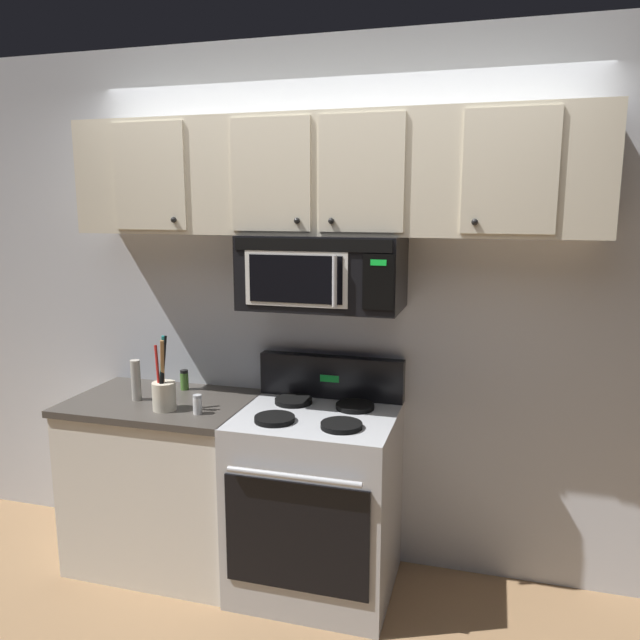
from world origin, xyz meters
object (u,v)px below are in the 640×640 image
at_px(stove_range, 316,498).
at_px(spice_jar, 184,380).
at_px(utensil_crock_cream, 164,392).
at_px(pepper_mill, 136,380).
at_px(over_range_microwave, 323,272).
at_px(salt_shaker, 197,405).

bearing_deg(stove_range, spice_jar, 166.32).
relative_size(utensil_crock_cream, pepper_mill, 1.80).
bearing_deg(over_range_microwave, salt_shaker, -154.41).
distance_m(stove_range, over_range_microwave, 1.11).
height_order(stove_range, pepper_mill, stove_range).
xyz_separation_m(stove_range, utensil_crock_cream, (-0.74, -0.14, 0.52)).
relative_size(salt_shaker, spice_jar, 0.87).
bearing_deg(spice_jar, utensil_crock_cream, -78.54).
bearing_deg(pepper_mill, utensil_crock_cream, -25.01).
relative_size(utensil_crock_cream, spice_jar, 3.48).
bearing_deg(salt_shaker, stove_range, 14.99).
height_order(over_range_microwave, spice_jar, over_range_microwave).
relative_size(over_range_microwave, utensil_crock_cream, 2.00).
bearing_deg(pepper_mill, spice_jar, 57.07).
height_order(utensil_crock_cream, spice_jar, utensil_crock_cream).
bearing_deg(salt_shaker, pepper_mill, 164.42).
bearing_deg(stove_range, utensil_crock_cream, -169.46).
xyz_separation_m(stove_range, spice_jar, (-0.80, 0.20, 0.49)).
relative_size(stove_range, salt_shaker, 11.76).
height_order(utensil_crock_cream, salt_shaker, utensil_crock_cream).
bearing_deg(over_range_microwave, utensil_crock_cream, -161.00).
bearing_deg(utensil_crock_cream, salt_shaker, -3.32).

